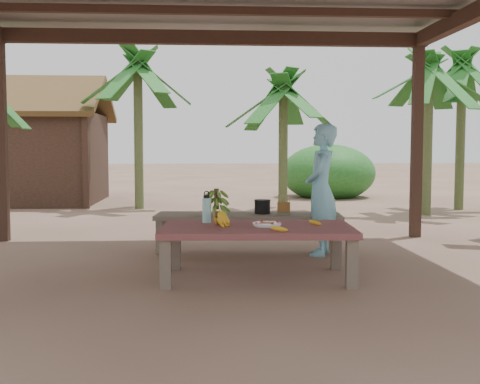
{
  "coord_description": "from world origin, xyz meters",
  "views": [
    {
      "loc": [
        -0.18,
        -5.83,
        1.25
      ],
      "look_at": [
        0.21,
        0.14,
        0.8
      ],
      "focal_mm": 45.0,
      "sensor_mm": 36.0,
      "label": 1
    }
  ],
  "objects": [
    {
      "name": "ground",
      "position": [
        0.0,
        0.0,
        0.0
      ],
      "size": [
        80.0,
        80.0,
        0.0
      ],
      "primitive_type": "plane",
      "color": "brown",
      "rests_on": "ground"
    },
    {
      "name": "plate",
      "position": [
        0.45,
        -0.22,
        0.52
      ],
      "size": [
        0.27,
        0.27,
        0.04
      ],
      "color": "white",
      "rests_on": "work_table"
    },
    {
      "name": "woman",
      "position": [
        1.2,
        0.99,
        0.76
      ],
      "size": [
        0.51,
        0.64,
        1.52
      ],
      "primitive_type": "imported",
      "rotation": [
        0.0,
        0.0,
        -1.87
      ],
      "color": "#6EB6D1",
      "rests_on": "ground"
    },
    {
      "name": "banana_plant_nw",
      "position": [
        -1.42,
        6.37,
        2.64
      ],
      "size": [
        1.8,
        1.8,
        3.13
      ],
      "color": "#596638",
      "rests_on": "ground"
    },
    {
      "name": "hut",
      "position": [
        -4.5,
        8.0,
        1.1
      ],
      "size": [
        4.4,
        3.43,
        2.85
      ],
      "color": "black",
      "rests_on": "ground"
    },
    {
      "name": "banana_plant_n",
      "position": [
        1.44,
        5.92,
        2.16
      ],
      "size": [
        1.8,
        1.8,
        2.64
      ],
      "color": "#596638",
      "rests_on": "ground"
    },
    {
      "name": "banana_plant_far",
      "position": [
        4.97,
        5.82,
        2.59
      ],
      "size": [
        1.8,
        1.8,
        3.07
      ],
      "color": "#596638",
      "rests_on": "ground"
    },
    {
      "name": "skewer_rack",
      "position": [
        0.8,
        1.18,
        0.57
      ],
      "size": [
        0.19,
        0.1,
        0.24
      ],
      "primitive_type": null,
      "rotation": [
        0.0,
        0.0,
        -0.1
      ],
      "color": "#A57F47",
      "rests_on": "bench"
    },
    {
      "name": "green_banana_stalk",
      "position": [
        0.01,
        1.31,
        0.61
      ],
      "size": [
        0.31,
        0.31,
        0.32
      ],
      "primitive_type": null,
      "rotation": [
        0.0,
        0.0,
        -0.1
      ],
      "color": "#598C2D",
      "rests_on": "bench"
    },
    {
      "name": "water_flask",
      "position": [
        -0.12,
        0.1,
        0.63
      ],
      "size": [
        0.09,
        0.09,
        0.32
      ],
      "color": "#41CCC5",
      "rests_on": "work_table"
    },
    {
      "name": "ripe_banana_bunch",
      "position": [
        -0.03,
        -0.15,
        0.58
      ],
      "size": [
        0.28,
        0.25,
        0.15
      ],
      "primitive_type": null,
      "rotation": [
        0.0,
        0.0,
        0.15
      ],
      "color": "yellow",
      "rests_on": "work_table"
    },
    {
      "name": "bench",
      "position": [
        0.39,
        1.27,
        0.39
      ],
      "size": [
        2.25,
        0.81,
        0.45
      ],
      "rotation": [
        0.0,
        0.0,
        -0.1
      ],
      "color": "brown",
      "rests_on": "ground"
    },
    {
      "name": "cooking_pot",
      "position": [
        0.56,
        1.31,
        0.53
      ],
      "size": [
        0.19,
        0.19,
        0.16
      ],
      "primitive_type": "cylinder",
      "color": "black",
      "rests_on": "bench"
    },
    {
      "name": "loose_banana_front",
      "position": [
        0.52,
        -0.57,
        0.52
      ],
      "size": [
        0.17,
        0.08,
        0.04
      ],
      "primitive_type": "ellipsoid",
      "rotation": [
        0.0,
        0.0,
        1.34
      ],
      "color": "yellow",
      "rests_on": "work_table"
    },
    {
      "name": "banana_plant_ne",
      "position": [
        3.96,
        4.94,
        2.44
      ],
      "size": [
        1.8,
        1.8,
        2.93
      ],
      "color": "#596638",
      "rests_on": "ground"
    },
    {
      "name": "work_table",
      "position": [
        0.35,
        -0.21,
        0.43
      ],
      "size": [
        1.86,
        1.11,
        0.5
      ],
      "rotation": [
        0.0,
        0.0,
        -0.06
      ],
      "color": "brown",
      "rests_on": "ground"
    },
    {
      "name": "loose_banana_side",
      "position": [
        0.92,
        -0.13,
        0.52
      ],
      "size": [
        0.13,
        0.15,
        0.04
      ],
      "primitive_type": "ellipsoid",
      "rotation": [
        0.0,
        0.0,
        0.64
      ],
      "color": "yellow",
      "rests_on": "work_table"
    }
  ]
}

